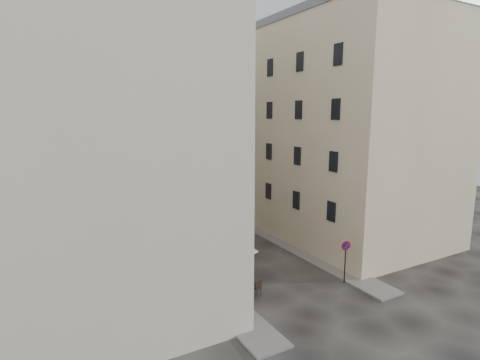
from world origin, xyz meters
TOP-DOWN VIEW (x-y plane):
  - ground at (0.00, 0.00)m, footprint 90.00×90.00m
  - sidewalk_left at (-4.50, 4.00)m, footprint 2.00×22.00m
  - sidewalk_right at (4.50, 3.00)m, footprint 2.00×18.00m
  - building_left at (-10.50, 3.00)m, footprint 12.20×16.20m
  - building_right at (10.50, 3.50)m, footprint 12.20×14.20m
  - building_back at (-1.00, 19.00)m, footprint 18.20×10.20m
  - cafe_storefront at (-4.32, 1.00)m, footprint 1.74×7.30m
  - stone_steps at (0.00, 12.57)m, footprint 9.00×3.15m
  - bollard_near at (-3.25, -1.00)m, footprint 0.12×0.12m
  - bollard_mid at (-3.25, 2.50)m, footprint 0.12×0.12m
  - bollard_far at (-3.25, 6.00)m, footprint 0.12×0.12m
  - no_parking_sign at (3.44, -3.07)m, footprint 0.63×0.20m
  - bistro_table_a at (-2.90, -1.83)m, footprint 1.41×0.66m
  - bistro_table_b at (-3.14, -0.87)m, footprint 1.31×0.61m
  - bistro_table_c at (-3.52, 1.82)m, footprint 1.23×0.58m
  - bistro_table_d at (-2.52, 2.48)m, footprint 1.28×0.60m
  - bistro_table_e at (-3.60, 5.06)m, footprint 1.27×0.59m
  - pedestrian at (-2.13, 2.91)m, footprint 0.68×0.60m

SIDE VIEW (x-z plane):
  - ground at x=0.00m, z-range 0.00..0.00m
  - sidewalk_left at x=-4.50m, z-range 0.00..0.12m
  - sidewalk_right at x=4.50m, z-range 0.00..0.12m
  - stone_steps at x=0.00m, z-range 0.00..0.80m
  - bistro_table_c at x=-3.52m, z-range 0.01..0.88m
  - bistro_table_e at x=-3.60m, z-range 0.01..0.90m
  - bistro_table_d at x=-2.52m, z-range 0.01..0.91m
  - bistro_table_b at x=-3.14m, z-range 0.01..0.93m
  - bistro_table_a at x=-2.90m, z-range 0.01..1.01m
  - bollard_near at x=-3.25m, z-range 0.04..1.02m
  - bollard_mid at x=-3.25m, z-range 0.04..1.02m
  - bollard_far at x=-3.25m, z-range 0.04..1.02m
  - pedestrian at x=-2.13m, z-range 0.00..1.56m
  - cafe_storefront at x=-4.32m, z-range 0.13..3.63m
  - no_parking_sign at x=3.44m, z-range 0.59..3.41m
  - building_right at x=10.50m, z-range 0.01..18.61m
  - building_back at x=-1.00m, z-range 0.01..18.61m
  - building_left at x=-10.50m, z-range 0.01..20.61m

